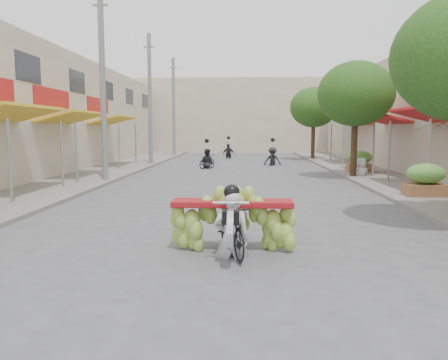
% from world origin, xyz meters
% --- Properties ---
extents(ground, '(120.00, 120.00, 0.00)m').
position_xyz_m(ground, '(0.00, 0.00, 0.00)').
color(ground, '#57575C').
rests_on(ground, ground).
extents(sidewalk_left, '(4.00, 60.00, 0.12)m').
position_xyz_m(sidewalk_left, '(-7.00, 15.00, 0.06)').
color(sidewalk_left, gray).
rests_on(sidewalk_left, ground).
extents(sidewalk_right, '(4.00, 60.00, 0.12)m').
position_xyz_m(sidewalk_right, '(7.00, 15.00, 0.06)').
color(sidewalk_right, gray).
rests_on(sidewalk_right, ground).
extents(far_building, '(20.00, 6.00, 7.00)m').
position_xyz_m(far_building, '(0.00, 38.00, 3.50)').
color(far_building, '#C2B399').
rests_on(far_building, ground).
extents(utility_pole_mid, '(0.60, 0.24, 8.00)m').
position_xyz_m(utility_pole_mid, '(-5.40, 12.00, 4.03)').
color(utility_pole_mid, slate).
rests_on(utility_pole_mid, ground).
extents(utility_pole_far, '(0.60, 0.24, 8.00)m').
position_xyz_m(utility_pole_far, '(-5.40, 21.00, 4.03)').
color(utility_pole_far, slate).
rests_on(utility_pole_far, ground).
extents(utility_pole_back, '(0.60, 0.24, 8.00)m').
position_xyz_m(utility_pole_back, '(-5.40, 30.00, 4.03)').
color(utility_pole_back, slate).
rests_on(utility_pole_back, ground).
extents(street_tree_mid, '(3.40, 3.40, 5.25)m').
position_xyz_m(street_tree_mid, '(5.40, 14.00, 3.78)').
color(street_tree_mid, '#3A2719').
rests_on(street_tree_mid, ground).
extents(street_tree_far, '(3.40, 3.40, 5.25)m').
position_xyz_m(street_tree_far, '(5.40, 26.00, 3.78)').
color(street_tree_far, '#3A2719').
rests_on(street_tree_far, ground).
extents(produce_crate_mid, '(1.20, 0.88, 1.16)m').
position_xyz_m(produce_crate_mid, '(6.20, 8.00, 0.71)').
color(produce_crate_mid, brown).
rests_on(produce_crate_mid, ground).
extents(produce_crate_far, '(1.20, 0.88, 1.16)m').
position_xyz_m(produce_crate_far, '(6.20, 16.00, 0.71)').
color(produce_crate_far, brown).
rests_on(produce_crate_far, ground).
extents(banana_motorbike, '(2.20, 1.82, 2.16)m').
position_xyz_m(banana_motorbike, '(0.25, 1.64, 0.72)').
color(banana_motorbike, black).
rests_on(banana_motorbike, ground).
extents(pedestrian, '(0.86, 0.59, 1.63)m').
position_xyz_m(pedestrian, '(5.84, 14.27, 0.93)').
color(pedestrian, silver).
rests_on(pedestrian, ground).
extents(bg_motorbike_a, '(1.14, 1.52, 1.95)m').
position_xyz_m(bg_motorbike_a, '(-1.69, 18.72, 0.78)').
color(bg_motorbike_a, black).
rests_on(bg_motorbike_a, ground).
extents(bg_motorbike_b, '(1.12, 1.81, 1.95)m').
position_xyz_m(bg_motorbike_b, '(2.18, 21.09, 0.84)').
color(bg_motorbike_b, black).
rests_on(bg_motorbike_b, ground).
extents(bg_motorbike_c, '(1.08, 1.50, 1.95)m').
position_xyz_m(bg_motorbike_c, '(-0.79, 27.40, 0.84)').
color(bg_motorbike_c, black).
rests_on(bg_motorbike_c, ground).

